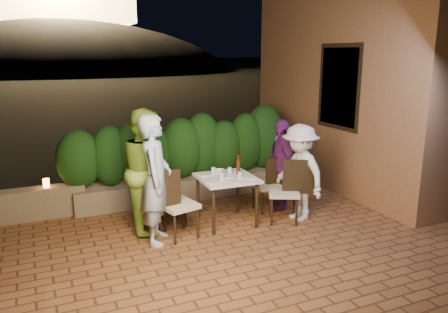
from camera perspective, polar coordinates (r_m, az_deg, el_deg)
ground at (r=6.13m, az=1.46°, el=-12.03°), size 400.00×400.00×0.00m
terrace_floor at (r=6.56m, az=-0.44°, el=-10.75°), size 7.00×6.00×0.15m
building_wall at (r=9.20m, az=17.04°, el=12.17°), size 1.60×5.00×5.00m
window_pane at (r=8.34m, az=14.94°, el=8.78°), size 0.08×1.00×1.40m
window_frame at (r=8.33m, az=14.88°, el=8.78°), size 0.06×1.15×1.55m
planter at (r=8.10m, az=-4.22°, el=-3.92°), size 4.20×0.55×0.40m
hedge at (r=7.91m, az=-4.32°, el=1.27°), size 4.00×0.70×1.10m
parapet at (r=7.68m, az=-25.92°, el=-5.89°), size 2.20×0.30×0.50m
hill at (r=65.47m, az=-20.08°, el=6.85°), size 52.00×40.00×22.00m
dining_table at (r=6.83m, az=0.34°, el=-5.70°), size 0.87×0.87×0.75m
plate_nw at (r=6.44m, az=-1.54°, el=-3.33°), size 0.21×0.21×0.01m
plate_sw at (r=6.83m, az=-2.59°, el=-2.35°), size 0.21×0.21×0.01m
plate_ne at (r=6.67m, az=3.38°, el=-2.75°), size 0.22×0.22×0.01m
plate_se at (r=7.03m, az=1.65°, el=-1.88°), size 0.20×0.20×0.01m
plate_centre at (r=6.73m, az=0.21°, el=-2.56°), size 0.24×0.24×0.01m
plate_front at (r=6.44m, az=2.02°, el=-3.32°), size 0.20×0.20×0.01m
glass_nw at (r=6.55m, az=-0.32°, el=-2.58°), size 0.07×0.07×0.11m
glass_sw at (r=6.83m, az=-1.39°, el=-1.89°), size 0.07×0.07×0.11m
glass_ne at (r=6.64m, az=2.08°, el=-2.42°), size 0.06×0.06×0.10m
glass_se at (r=6.86m, az=0.76°, el=-1.86°), size 0.06×0.06×0.11m
beer_bottle at (r=6.82m, az=1.87°, el=-1.05°), size 0.06×0.06×0.31m
bowl at (r=6.94m, az=-0.71°, el=-1.92°), size 0.23×0.23×0.05m
chair_left_front at (r=6.30m, az=-5.92°, el=-6.14°), size 0.57×0.57×1.02m
chair_left_back at (r=6.74m, az=-7.10°, el=-5.31°), size 0.49×0.49×0.92m
chair_right_front at (r=6.90m, az=7.79°, el=-4.48°), size 0.63×0.63×1.01m
chair_right_back at (r=7.38m, az=5.65°, el=-3.65°), size 0.44×0.44×0.91m
diner_blue at (r=6.07m, az=-8.92°, el=-3.01°), size 0.65×0.78×1.82m
diner_green at (r=6.56m, az=-10.04°, el=-1.75°), size 0.80×0.97×1.84m
diner_white at (r=6.95m, az=9.84°, el=-2.12°), size 0.70×1.06×1.54m
diner_purple at (r=7.47m, az=7.44°, el=-0.97°), size 0.52×0.95×1.54m
parapet_lamp at (r=7.57m, az=-22.21°, el=-3.23°), size 0.10×0.10×0.14m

